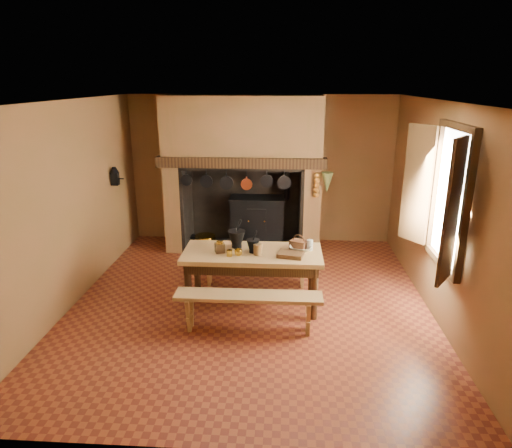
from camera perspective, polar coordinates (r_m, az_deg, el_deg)
The scene contains 28 objects.
floor at distance 6.64m, azimuth -0.71°, elevation -9.76°, with size 5.50×5.50×0.00m, color brown.
ceiling at distance 5.91m, azimuth -0.81°, elevation 15.14°, with size 5.50×5.50×0.00m, color silver.
back_wall at distance 8.80m, azimuth 0.64°, elevation 6.78°, with size 5.00×0.02×2.80m, color brown.
wall_left at distance 6.79m, azimuth -22.30°, elevation 2.17°, with size 0.02×5.50×2.80m, color brown.
wall_right at distance 6.44m, azimuth 22.02°, elevation 1.41°, with size 0.02×5.50×2.80m, color brown.
wall_front at distance 3.57m, azimuth -4.22°, elevation -10.04°, with size 5.00×0.02×2.80m, color brown.
chimney_breast at distance 8.32m, azimuth -1.61°, elevation 9.02°, with size 2.95×0.96×2.80m.
iron_range at distance 8.73m, azimuth 0.23°, elevation 0.49°, with size 1.12×0.55×1.60m.
hearth_pans at distance 8.76m, azimuth -6.46°, elevation -2.26°, with size 0.51×0.62×0.20m.
hanging_pans at distance 7.92m, azimuth -2.20°, elevation 5.24°, with size 1.92×0.29×0.27m.
onion_string at distance 7.88m, azimuth 7.56°, elevation 4.82°, with size 0.12×0.10×0.46m, color #B26620, non-canonical shape.
herb_bunch at distance 7.89m, azimuth 8.88°, elevation 5.14°, with size 0.20×0.20×0.35m, color #555E2C.
window at distance 5.95m, azimuth 22.11°, elevation 3.15°, with size 0.39×1.75×1.76m.
wall_coffee_mill at distance 8.12m, azimuth -17.25°, elevation 5.90°, with size 0.23×0.16×0.31m.
work_table at distance 6.27m, azimuth -0.45°, elevation -4.56°, with size 1.89×0.84×0.82m.
bench_front at distance 5.77m, azimuth -0.94°, elevation -9.92°, with size 1.84×0.32×0.52m.
bench_back at distance 7.00m, azimuth -0.05°, elevation -4.91°, with size 1.77×0.31×0.50m.
mortar_large at distance 6.33m, azimuth -2.44°, elevation -1.78°, with size 0.24×0.24×0.41m.
mortar_small at distance 6.16m, azimuth -0.37°, elevation -2.68°, with size 0.18×0.18×0.31m.
coffee_grinder at distance 6.19m, azimuth -4.54°, elevation -2.90°, with size 0.18×0.16×0.19m.
brass_mug_a at distance 6.06m, azimuth -3.35°, elevation -3.64°, with size 0.08×0.08×0.09m, color gold.
brass_mug_b at distance 6.23m, azimuth -0.57°, elevation -3.03°, with size 0.07×0.07×0.08m, color gold.
mixing_bowl at distance 6.27m, azimuth 5.62°, elevation -3.00°, with size 0.31×0.31×0.08m, color #C5B997.
stoneware_crock at distance 6.09m, azimuth 0.24°, elevation -3.19°, with size 0.12×0.12×0.15m, color brown.
glass_jar at distance 6.29m, azimuth 6.74°, elevation -2.63°, with size 0.08×0.08×0.15m, color beige.
wicker_basket at distance 6.32m, azimuth 5.34°, elevation -2.52°, with size 0.26×0.23×0.21m.
wooden_tray at distance 6.06m, azimuth 4.35°, elevation -3.82°, with size 0.33×0.24×0.06m, color #332310.
brass_cup at distance 6.08m, azimuth -2.22°, elevation -3.58°, with size 0.11×0.11×0.08m, color gold.
Camera 1 is at (0.46, -5.88, 3.06)m, focal length 32.00 mm.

